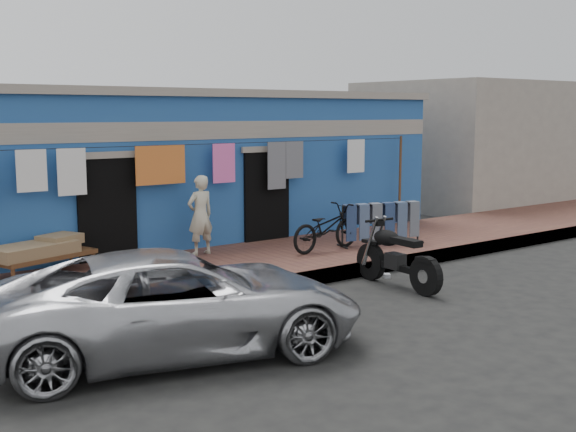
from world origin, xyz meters
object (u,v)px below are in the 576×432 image
(car, at_px, (178,301))
(jeans_rack, at_px, (381,223))
(charpoy, at_px, (43,257))
(seated_person, at_px, (200,215))
(motorcycle, at_px, (398,255))
(bicycle, at_px, (326,223))

(car, relative_size, jeans_rack, 2.49)
(car, distance_m, jeans_rack, 6.73)
(charpoy, xyz_separation_m, jeans_rack, (6.37, -1.35, 0.14))
(seated_person, height_order, jeans_rack, seated_person)
(motorcycle, relative_size, charpoy, 0.90)
(charpoy, bearing_deg, car, -86.55)
(motorcycle, bearing_deg, charpoy, 147.77)
(bicycle, bearing_deg, jeans_rack, -102.60)
(seated_person, bearing_deg, motorcycle, 114.28)
(jeans_rack, bearing_deg, bicycle, 172.93)
(charpoy, bearing_deg, motorcycle, -35.44)
(car, height_order, charpoy, car)
(jeans_rack, bearing_deg, charpoy, 168.03)
(jeans_rack, bearing_deg, seated_person, 159.60)
(car, xyz_separation_m, seated_person, (2.68, 4.07, 0.35))
(car, height_order, bicycle, bicycle)
(charpoy, relative_size, jeans_rack, 1.03)
(car, height_order, motorcycle, car)
(motorcycle, xyz_separation_m, jeans_rack, (1.60, 2.04, 0.14))
(charpoy, bearing_deg, bicycle, -13.22)
(car, distance_m, charpoy, 4.15)
(bicycle, relative_size, motorcycle, 0.97)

